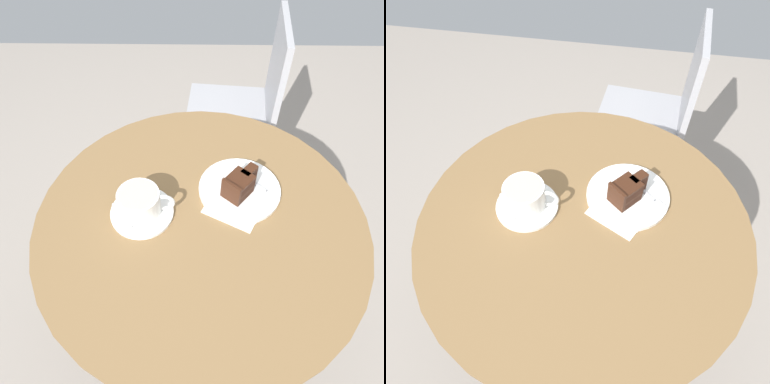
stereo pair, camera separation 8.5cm
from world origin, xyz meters
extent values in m
cube|color=gray|center=(0.00, 0.00, -0.01)|extent=(4.40, 4.40, 0.01)
cylinder|color=brown|center=(0.00, 0.00, 0.71)|extent=(0.83, 0.83, 0.03)
cylinder|color=silver|center=(0.00, 0.00, 0.36)|extent=(0.07, 0.07, 0.68)
cylinder|color=silver|center=(0.00, 0.00, 0.01)|extent=(0.37, 0.37, 0.02)
cylinder|color=white|center=(-0.15, 0.01, 0.73)|extent=(0.16, 0.16, 0.01)
cylinder|color=white|center=(-0.15, 0.01, 0.77)|extent=(0.10, 0.10, 0.06)
cylinder|color=beige|center=(-0.15, 0.01, 0.80)|extent=(0.09, 0.09, 0.00)
torus|color=white|center=(-0.09, 0.01, 0.77)|extent=(0.06, 0.01, 0.06)
cube|color=silver|center=(-0.19, -0.02, 0.74)|extent=(0.05, 0.08, 0.00)
ellipsoid|color=silver|center=(-0.21, 0.02, 0.74)|extent=(0.02, 0.02, 0.00)
cylinder|color=white|center=(0.10, 0.08, 0.74)|extent=(0.22, 0.22, 0.01)
cube|color=#381E14|center=(0.09, 0.07, 0.75)|extent=(0.09, 0.09, 0.02)
cube|color=#381E14|center=(0.12, 0.10, 0.75)|extent=(0.05, 0.05, 0.02)
cube|color=#381C0F|center=(0.09, 0.07, 0.77)|extent=(0.09, 0.09, 0.01)
cube|color=#381C0F|center=(0.12, 0.10, 0.77)|extent=(0.05, 0.05, 0.01)
cube|color=#381E14|center=(0.09, 0.07, 0.78)|extent=(0.09, 0.09, 0.02)
cube|color=#381E14|center=(0.12, 0.10, 0.78)|extent=(0.05, 0.05, 0.02)
cube|color=#381C0F|center=(0.09, 0.07, 0.80)|extent=(0.09, 0.09, 0.01)
cube|color=#381C0F|center=(0.12, 0.10, 0.80)|extent=(0.05, 0.05, 0.01)
cube|color=#381C0F|center=(0.07, 0.04, 0.77)|extent=(0.05, 0.04, 0.07)
cube|color=silver|center=(0.13, 0.11, 0.74)|extent=(0.09, 0.09, 0.00)
cube|color=silver|center=(0.18, 0.06, 0.74)|extent=(0.04, 0.04, 0.00)
cube|color=silver|center=(0.09, 0.04, 0.73)|extent=(0.18, 0.18, 0.00)
cube|color=silver|center=(0.10, 0.06, 0.73)|extent=(0.16, 0.16, 0.00)
cylinder|color=#9E9EA3|center=(-0.01, 0.94, 0.22)|extent=(0.02, 0.02, 0.44)
cylinder|color=#9E9EA3|center=(-0.04, 0.62, 0.22)|extent=(0.02, 0.02, 0.44)
cylinder|color=#9E9EA3|center=(0.31, 0.91, 0.22)|extent=(0.02, 0.02, 0.44)
cylinder|color=#9E9EA3|center=(0.28, 0.59, 0.22)|extent=(0.02, 0.02, 0.44)
cube|color=#9E9EA3|center=(0.13, 0.77, 0.45)|extent=(0.41, 0.41, 0.02)
cube|color=#9E9EA3|center=(0.31, 0.75, 0.66)|extent=(0.06, 0.36, 0.40)
camera|label=1|loc=(-0.01, -0.49, 1.44)|focal=32.00mm
camera|label=2|loc=(0.07, -0.48, 1.44)|focal=32.00mm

